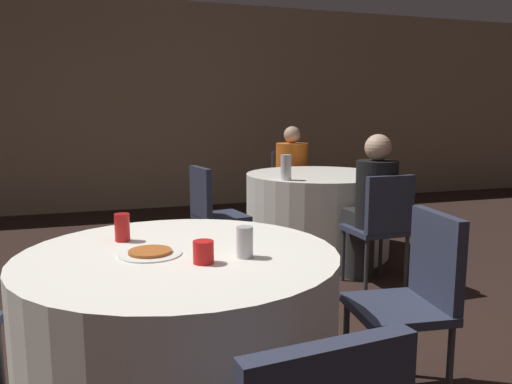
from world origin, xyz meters
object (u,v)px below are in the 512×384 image
Objects in this scene: chair_far_north at (290,182)px; pizza_plate_near at (150,253)px; table_near at (181,340)px; person_orange_shirt at (293,177)px; chair_far_south at (382,220)px; chair_far_west at (211,207)px; bottle_far at (286,167)px; table_far at (317,213)px; soda_can_red at (122,227)px; soda_can_silver at (245,242)px; chair_near_east at (416,288)px; person_black_shirt at (370,210)px.

chair_far_north reaches higher than pizza_plate_near.
person_orange_shirt is at bearing 60.69° from table_near.
chair_far_south and chair_far_west have the same top height.
chair_far_south is 0.94m from bottle_far.
pizza_plate_near reaches higher than table_far.
soda_can_red and soda_can_silver have the same top height.
chair_far_west reaches higher than pizza_plate_near.
chair_near_east is 4.08× the size of bottle_far.
table_near is 3.65m from person_orange_shirt.
person_orange_shirt is at bearing -5.91° from chair_near_east.
table_far is at bearing 36.40° from bottle_far.
chair_far_south is at bearing 94.79° from person_orange_shirt.
chair_far_north is (0.14, 1.07, 0.15)m from table_far.
bottle_far reaches higher than pizza_plate_near.
chair_near_east is 1.19m from pizza_plate_near.
soda_can_red is (-1.87, -2.00, 0.44)m from table_far.
chair_near_east is 3.45× the size of pizza_plate_near.
soda_can_red reaches higher than pizza_plate_near.
pizza_plate_near is (-1.80, -1.18, 0.23)m from chair_far_south.
table_far is at bearing 53.72° from table_near.
chair_far_north reaches higher than table_far.
chair_far_north is at bearing 56.79° from soda_can_red.
chair_near_east is (-0.61, -2.38, 0.15)m from table_far.
chair_far_north is 3.68m from soda_can_red.
person_orange_shirt is 3.54m from soda_can_red.
chair_far_west is at bearing 66.13° from soda_can_red.
table_near is 2.33m from bottle_far.
chair_near_east and chair_far_north have the same top height.
pizza_plate_near is at bearing 156.31° from soda_can_silver.
table_near is at bearing -146.09° from chair_far_south.
soda_can_silver is (0.23, -0.15, 0.44)m from table_near.
person_black_shirt is (1.68, 1.35, 0.20)m from table_near.
soda_can_silver is 0.57× the size of bottle_far.
chair_far_west is at bearing 166.70° from bottle_far.
bottle_far is (0.16, 2.05, 0.33)m from chair_near_east.
soda_can_red reaches higher than chair_far_south.
table_far is 2.83m from soda_can_silver.
table_near is at bearing 147.92° from soda_can_silver.
chair_far_west and chair_far_north have the same top height.
person_black_shirt is 9.48× the size of soda_can_red.
chair_far_north is at bearing -5.70° from chair_near_east.
person_orange_shirt is at bearing 90.00° from chair_far_north.
person_orange_shirt is (1.19, 1.10, 0.07)m from chair_far_west.
table_near is at bearing 90.00° from chair_near_east.
person_orange_shirt reaches higher than chair_far_north.
chair_near_east is 1.00× the size of chair_far_north.
chair_near_east is 7.12× the size of soda_can_red.
pizza_plate_near is (-0.11, 0.01, 0.38)m from table_near.
pizza_plate_near is (-0.71, -2.07, 0.23)m from chair_far_west.
person_black_shirt is 0.80m from bottle_far.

